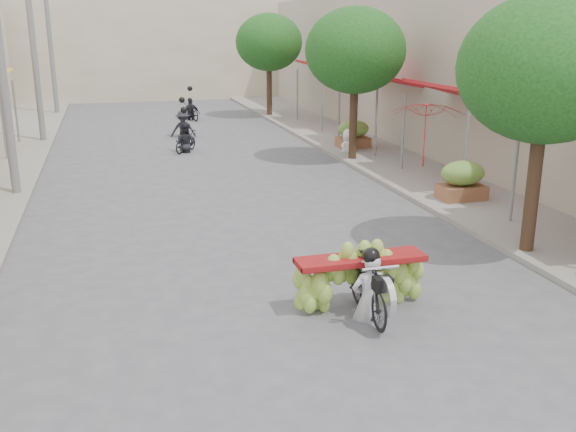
# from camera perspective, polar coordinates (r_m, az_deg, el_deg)

# --- Properties ---
(ground) EXTENTS (120.00, 120.00, 0.00)m
(ground) POSITION_cam_1_polar(r_m,az_deg,el_deg) (8.64, 5.79, -15.56)
(ground) COLOR #59585E
(ground) RESTS_ON ground
(sidewalk_right) EXTENTS (4.00, 60.00, 0.12)m
(sidewalk_right) POSITION_cam_1_polar(r_m,az_deg,el_deg) (24.30, 8.40, 5.62)
(sidewalk_right) COLOR gray
(sidewalk_right) RESTS_ON ground
(shophouse_row_right) EXTENTS (9.77, 40.00, 6.00)m
(shophouse_row_right) POSITION_cam_1_polar(r_m,az_deg,el_deg) (25.54, 20.16, 11.99)
(shophouse_row_right) COLOR #ACA18F
(shophouse_row_right) RESTS_ON ground
(far_building) EXTENTS (20.00, 6.00, 7.00)m
(far_building) POSITION_cam_1_polar(r_m,az_deg,el_deg) (44.88, -12.52, 14.76)
(far_building) COLOR beige
(far_building) RESTS_ON ground
(utility_pole_far) EXTENTS (0.60, 0.24, 8.00)m
(utility_pole_far) POSITION_cam_1_polar(r_m,az_deg,el_deg) (27.91, -21.75, 14.26)
(utility_pole_far) COLOR slate
(utility_pole_far) RESTS_ON ground
(utility_pole_back) EXTENTS (0.60, 0.24, 8.00)m
(utility_pole_back) POSITION_cam_1_polar(r_m,az_deg,el_deg) (36.88, -20.42, 14.67)
(utility_pole_back) COLOR slate
(utility_pole_back) RESTS_ON ground
(street_tree_near) EXTENTS (3.40, 3.40, 5.25)m
(street_tree_near) POSITION_cam_1_polar(r_m,az_deg,el_deg) (13.56, 21.97, 12.00)
(street_tree_near) COLOR #3A2719
(street_tree_near) RESTS_ON ground
(street_tree_mid) EXTENTS (3.40, 3.40, 5.25)m
(street_tree_mid) POSITION_cam_1_polar(r_m,az_deg,el_deg) (22.35, 6.00, 14.39)
(street_tree_mid) COLOR #3A2719
(street_tree_mid) RESTS_ON ground
(street_tree_far) EXTENTS (3.40, 3.40, 5.25)m
(street_tree_far) POSITION_cam_1_polar(r_m,az_deg,el_deg) (33.80, -1.71, 15.16)
(street_tree_far) COLOR #3A2719
(street_tree_far) RESTS_ON ground
(produce_crate_mid) EXTENTS (1.20, 0.88, 1.16)m
(produce_crate_mid) POSITION_cam_1_polar(r_m,az_deg,el_deg) (17.72, 15.25, 3.33)
(produce_crate_mid) COLOR brown
(produce_crate_mid) RESTS_ON ground
(produce_crate_far) EXTENTS (1.20, 0.88, 1.16)m
(produce_crate_far) POSITION_cam_1_polar(r_m,az_deg,el_deg) (24.79, 5.82, 7.46)
(produce_crate_far) COLOR brown
(produce_crate_far) RESTS_ON ground
(banana_motorbike) EXTENTS (2.20, 1.90, 2.04)m
(banana_motorbike) POSITION_cam_1_polar(r_m,az_deg,el_deg) (10.56, 6.91, -5.23)
(banana_motorbike) COLOR black
(banana_motorbike) RESTS_ON ground
(market_umbrella) EXTENTS (2.79, 2.79, 1.91)m
(market_umbrella) POSITION_cam_1_polar(r_m,az_deg,el_deg) (18.83, 12.36, 9.98)
(market_umbrella) COLOR red
(market_umbrella) RESTS_ON ground
(pedestrian) EXTENTS (0.94, 0.80, 1.65)m
(pedestrian) POSITION_cam_1_polar(r_m,az_deg,el_deg) (23.97, 5.46, 7.72)
(pedestrian) COLOR white
(pedestrian) RESTS_ON ground
(bg_motorbike_a) EXTENTS (1.23, 1.46, 1.95)m
(bg_motorbike_a) POSITION_cam_1_polar(r_m,az_deg,el_deg) (24.60, -9.16, 7.44)
(bg_motorbike_a) COLOR black
(bg_motorbike_a) RESTS_ON ground
(bg_motorbike_b) EXTENTS (1.14, 1.65, 1.95)m
(bg_motorbike_b) POSITION_cam_1_polar(r_m,az_deg,el_deg) (28.08, -9.35, 8.69)
(bg_motorbike_b) COLOR black
(bg_motorbike_b) RESTS_ON ground
(bg_motorbike_c) EXTENTS (1.09, 1.65, 1.95)m
(bg_motorbike_c) POSITION_cam_1_polar(r_m,az_deg,el_deg) (33.21, -8.66, 9.81)
(bg_motorbike_c) COLOR black
(bg_motorbike_c) RESTS_ON ground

